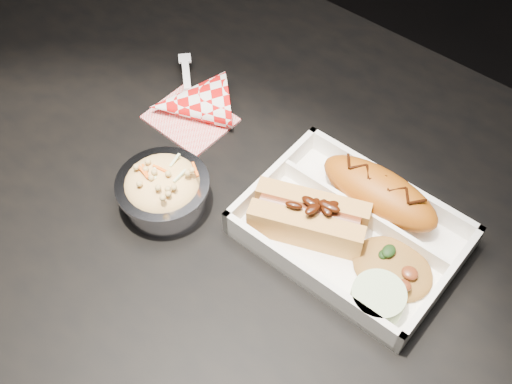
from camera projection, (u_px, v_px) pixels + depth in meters
dining_table at (249, 241)px, 0.88m from camera, size 1.20×0.80×0.75m
food_tray at (351, 232)px, 0.77m from camera, size 0.25×0.18×0.04m
fried_pastry at (379, 193)px, 0.78m from camera, size 0.16×0.06×0.05m
hotdog at (309, 216)px, 0.76m from camera, size 0.15×0.10×0.06m
fried_rice_mound at (394, 263)px, 0.73m from camera, size 0.10×0.08×0.03m
cupcake_liner at (377, 299)px, 0.70m from camera, size 0.06×0.06×0.03m
foil_coleslaw_cup at (163, 189)px, 0.78m from camera, size 0.11×0.11×0.07m
napkin_fork at (189, 104)px, 0.89m from camera, size 0.15×0.15×0.10m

